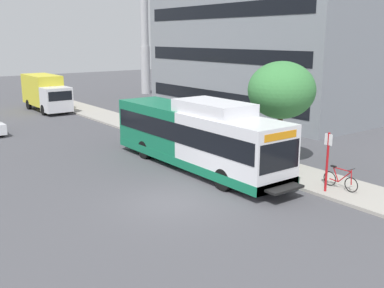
% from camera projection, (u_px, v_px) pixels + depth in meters
% --- Properties ---
extents(ground_plane, '(120.00, 120.00, 0.00)m').
position_uv_depth(ground_plane, '(90.00, 161.00, 24.76)').
color(ground_plane, '#4C4C51').
extents(sidewalk_curb, '(3.00, 56.00, 0.14)m').
position_uv_depth(sidewalk_curb, '(211.00, 149.00, 27.26)').
color(sidewalk_curb, '#A8A399').
rests_on(sidewalk_curb, ground).
extents(transit_bus, '(2.58, 12.25, 3.65)m').
position_uv_depth(transit_bus, '(196.00, 136.00, 23.06)').
color(transit_bus, white).
rests_on(transit_bus, ground).
extents(bus_stop_sign_pole, '(0.10, 0.36, 2.60)m').
position_uv_depth(bus_stop_sign_pole, '(327.00, 158.00, 19.18)').
color(bus_stop_sign_pole, red).
rests_on(bus_stop_sign_pole, sidewalk_curb).
extents(bicycle_parked, '(0.52, 1.76, 1.02)m').
position_uv_depth(bicycle_parked, '(340.00, 180.00, 19.73)').
color(bicycle_parked, black).
rests_on(bicycle_parked, sidewalk_curb).
extents(street_tree_near_stop, '(3.53, 3.53, 5.32)m').
position_uv_depth(street_tree_near_stop, '(282.00, 90.00, 23.46)').
color(street_tree_near_stop, '#4C3823').
rests_on(street_tree_near_stop, sidewalk_curb).
extents(box_truck_background, '(2.32, 7.01, 3.25)m').
position_uv_depth(box_truck_background, '(46.00, 92.00, 41.20)').
color(box_truck_background, silver).
rests_on(box_truck_background, ground).
extents(lattice_comm_tower, '(1.10, 1.10, 24.73)m').
position_uv_depth(lattice_comm_tower, '(144.00, 24.00, 52.59)').
color(lattice_comm_tower, '#B7B7BC').
rests_on(lattice_comm_tower, ground).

